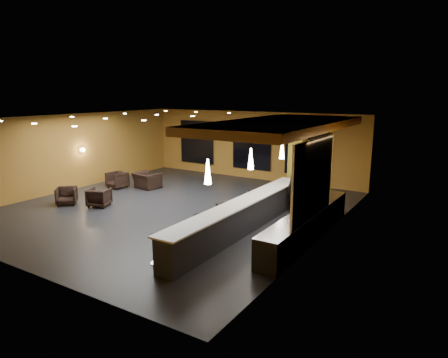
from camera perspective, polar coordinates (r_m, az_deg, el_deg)
The scene contains 36 objects.
floor at distance 15.96m, azimuth -7.08°, elevation -4.25°, with size 12.00×13.00×0.10m, color black.
ceiling at distance 15.33m, azimuth -7.44°, elevation 8.75°, with size 12.00×13.00×0.10m, color black.
wall_back at distance 20.97m, azimuth 4.10°, elevation 4.83°, with size 12.00×0.10×3.50m, color #A46E24.
wall_front at distance 11.37m, azimuth -28.51°, elevation -3.11°, with size 12.00×0.10×3.50m, color #A46E24.
wall_left at distance 19.88m, azimuth -20.97°, elevation 3.63°, with size 0.10×13.00×3.50m, color #A46E24.
wall_right at distance 12.70m, azimuth 14.49°, elevation -0.49°, with size 0.10×13.00×3.50m, color #A46E24.
wood_soffit at distance 14.10m, azimuth 8.07°, elevation 7.65°, with size 3.60×8.00×0.28m, color #9F682E.
window_left at distance 22.72m, azimuth -3.90°, elevation 5.28°, with size 2.20×0.06×2.40m, color black.
window_center at distance 20.88m, azimuth 3.95°, elevation 4.66°, with size 2.20×0.06×2.40m, color black.
window_right at distance 19.68m, azimuth 11.71°, elevation 3.96°, with size 2.20×0.06×2.40m, color black.
tile_backsplash at distance 11.74m, azimuth 12.66°, elevation -0.18°, with size 0.06×3.20×2.40m, color white.
bar_counter at distance 13.04m, azimuth 2.69°, elevation -5.46°, with size 0.60×8.00×1.00m, color black.
bar_top at distance 12.89m, azimuth 2.72°, elevation -3.24°, with size 0.78×8.10×0.05m, color white.
prep_counter at distance 12.71m, azimuth 11.75°, elevation -6.52°, with size 0.70×6.00×0.86m, color black.
prep_top at distance 12.58m, azimuth 11.84°, elevation -4.56°, with size 0.72×6.00×0.03m, color silver.
wall_shelf_lower at distance 11.70m, azimuth 11.59°, elevation -2.19°, with size 0.30×1.50×0.03m, color silver.
wall_shelf_upper at distance 11.59m, azimuth 11.69°, elevation -0.04°, with size 0.30×1.50×0.03m, color silver.
column at distance 16.81m, azimuth 10.42°, elevation 2.78°, with size 0.60×0.60×3.50m, color olive.
wall_sconce at distance 20.05m, azimuth -19.55°, elevation 3.94°, with size 0.22×0.22×0.22m, color #FFE5B2.
pendant_0 at distance 10.92m, azimuth -2.34°, elevation 1.06°, with size 0.20×0.20×0.70m, color white.
pendant_1 at distance 13.03m, azimuth 3.85°, elevation 2.89°, with size 0.20×0.20×0.70m, color white.
pendant_2 at distance 15.26m, azimuth 8.28°, elevation 4.18°, with size 0.20×0.20×0.70m, color white.
staff_a at distance 15.09m, azimuth 10.30°, elevation -1.47°, with size 0.68×0.45×1.86m, color black.
staff_b at distance 15.26m, azimuth 12.67°, elevation -2.04°, with size 0.75×0.59×1.55m, color black.
staff_c at distance 14.96m, azimuth 12.35°, elevation -2.00°, with size 0.83×0.54×1.70m, color black.
armchair_a at distance 17.42m, azimuth -21.57°, elevation -2.25°, with size 0.76×0.78×0.71m, color black.
armchair_b at distance 16.70m, azimuth -17.41°, elevation -2.52°, with size 0.78×0.80×0.73m, color black.
armchair_c at distance 19.63m, azimuth -15.01°, elevation -0.14°, with size 0.82×0.84×0.76m, color black.
armchair_d at distance 19.27m, azimuth -10.94°, elevation -0.20°, with size 1.14×1.00×0.74m, color black.
bar_stool_0 at distance 10.83m, azimuth -9.46°, elevation -9.32°, with size 0.41×0.41×0.81m.
bar_stool_1 at distance 11.59m, azimuth -6.28°, elevation -8.03°, with size 0.37×0.37×0.72m.
bar_stool_2 at distance 12.47m, azimuth -3.51°, elevation -6.35°, with size 0.39×0.39×0.77m.
bar_stool_3 at distance 13.52m, azimuth -0.36°, elevation -4.66°, with size 0.42×0.42×0.83m.
bar_stool_4 at distance 14.33m, azimuth 2.33°, elevation -3.93°, with size 0.37×0.37×0.73m.
bar_stool_5 at distance 15.41m, azimuth 4.26°, elevation -2.59°, with size 0.41×0.41×0.81m.
bar_stool_6 at distance 16.20m, azimuth 5.77°, elevation -2.01°, with size 0.38×0.38×0.76m.
Camera 1 is at (9.68, -11.86, 4.49)m, focal length 32.00 mm.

